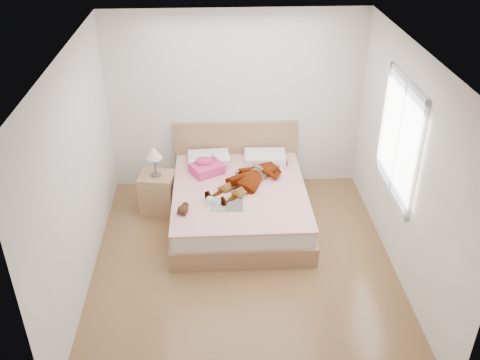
# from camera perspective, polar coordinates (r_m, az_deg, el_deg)

# --- Properties ---
(ground) EXTENTS (4.00, 4.00, 0.00)m
(ground) POSITION_cam_1_polar(r_m,az_deg,el_deg) (6.54, 0.40, -9.10)
(ground) COLOR #4C2F17
(ground) RESTS_ON ground
(woman) EXTENTS (1.43, 1.46, 0.20)m
(woman) POSITION_cam_1_polar(r_m,az_deg,el_deg) (7.14, 1.34, 0.61)
(woman) COLOR white
(woman) RESTS_ON bed
(hair) EXTENTS (0.62, 0.69, 0.09)m
(hair) POSITION_cam_1_polar(r_m,az_deg,el_deg) (7.54, -3.24, 1.81)
(hair) COLOR black
(hair) RESTS_ON bed
(phone) EXTENTS (0.10, 0.10, 0.05)m
(phone) POSITION_cam_1_polar(r_m,az_deg,el_deg) (7.43, -2.73, 2.61)
(phone) COLOR silver
(phone) RESTS_ON bed
(room_shell) EXTENTS (4.00, 4.00, 4.00)m
(room_shell) POSITION_cam_1_polar(r_m,az_deg,el_deg) (6.31, 16.62, 4.16)
(room_shell) COLOR white
(room_shell) RESTS_ON ground
(bed) EXTENTS (1.80, 2.08, 1.00)m
(bed) POSITION_cam_1_polar(r_m,az_deg,el_deg) (7.21, -0.08, -2.16)
(bed) COLOR olive
(bed) RESTS_ON ground
(towel) EXTENTS (0.52, 0.49, 0.22)m
(towel) POSITION_cam_1_polar(r_m,az_deg,el_deg) (7.36, -3.63, 1.41)
(towel) COLOR #FF4589
(towel) RESTS_ON bed
(magazine) EXTENTS (0.46, 0.32, 0.03)m
(magazine) POSITION_cam_1_polar(r_m,az_deg,el_deg) (6.67, -1.44, -2.67)
(magazine) COLOR white
(magazine) RESTS_ON bed
(coffee_mug) EXTENTS (0.12, 0.09, 0.09)m
(coffee_mug) POSITION_cam_1_polar(r_m,az_deg,el_deg) (6.69, -3.20, -2.22)
(coffee_mug) COLOR white
(coffee_mug) RESTS_ON bed
(plush_toy) EXTENTS (0.18, 0.23, 0.11)m
(plush_toy) POSITION_cam_1_polar(r_m,az_deg,el_deg) (6.54, -6.08, -3.09)
(plush_toy) COLOR black
(plush_toy) RESTS_ON bed
(nightstand) EXTENTS (0.51, 0.47, 0.98)m
(nightstand) POSITION_cam_1_polar(r_m,az_deg,el_deg) (7.44, -8.81, -1.02)
(nightstand) COLOR olive
(nightstand) RESTS_ON ground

